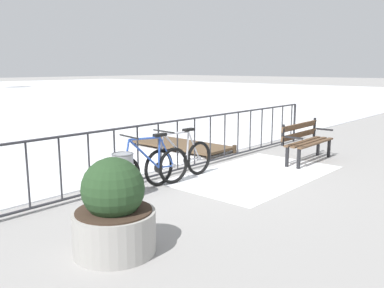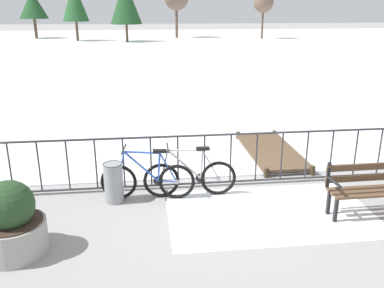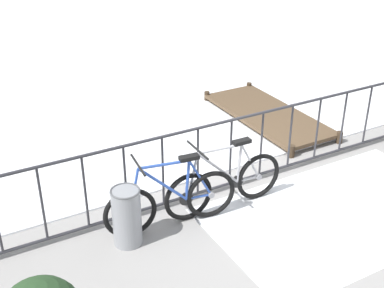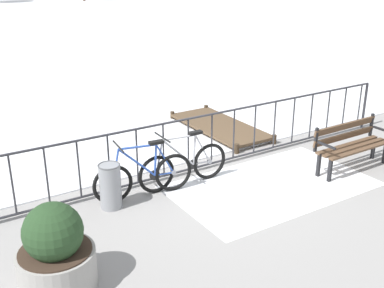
% 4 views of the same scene
% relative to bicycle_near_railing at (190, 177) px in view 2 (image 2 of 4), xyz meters
% --- Properties ---
extents(ground_plane, '(160.00, 160.00, 0.00)m').
position_rel_bicycle_near_railing_xyz_m(ground_plane, '(0.57, 0.37, -0.37)').
color(ground_plane, gray).
extents(frozen_pond, '(80.00, 56.00, 0.03)m').
position_rel_bicycle_near_railing_xyz_m(frozen_pond, '(0.57, 28.77, -0.35)').
color(frozen_pond, white).
rests_on(frozen_pond, ground).
extents(snow_patch, '(3.47, 2.07, 0.01)m').
position_rel_bicycle_near_railing_xyz_m(snow_patch, '(1.27, -0.83, -0.36)').
color(snow_patch, white).
rests_on(snow_patch, ground).
extents(railing_fence, '(9.06, 0.06, 1.07)m').
position_rel_bicycle_near_railing_xyz_m(railing_fence, '(0.57, 0.37, 0.19)').
color(railing_fence, '#2D2D33').
rests_on(railing_fence, ground).
extents(bicycle_near_railing, '(1.71, 0.52, 0.97)m').
position_rel_bicycle_near_railing_xyz_m(bicycle_near_railing, '(0.00, 0.00, 0.00)').
color(bicycle_near_railing, black).
rests_on(bicycle_near_railing, ground).
extents(bicycle_second, '(1.71, 0.52, 0.97)m').
position_rel_bicycle_near_railing_xyz_m(bicycle_second, '(-0.77, -0.02, 0.00)').
color(bicycle_second, black).
rests_on(bicycle_second, ground).
extents(park_bench, '(1.61, 0.50, 0.89)m').
position_rel_bicycle_near_railing_xyz_m(park_bench, '(2.98, -1.01, 0.14)').
color(park_bench, brown).
rests_on(park_bench, ground).
extents(planter_with_shrub, '(0.93, 0.93, 1.10)m').
position_rel_bicycle_near_railing_xyz_m(planter_with_shrub, '(-2.70, -1.53, 0.10)').
color(planter_with_shrub, '#9E9B96').
rests_on(planter_with_shrub, ground).
extents(trash_bin, '(0.35, 0.35, 0.73)m').
position_rel_bicycle_near_railing_xyz_m(trash_bin, '(-1.38, -0.06, 0.00)').
color(trash_bin, gray).
rests_on(trash_bin, ground).
extents(wooden_dock, '(1.10, 2.68, 0.20)m').
position_rel_bicycle_near_railing_xyz_m(wooden_dock, '(2.15, 1.95, -0.25)').
color(wooden_dock, brown).
rests_on(wooden_dock, ground).
extents(tree_far_west, '(3.07, 3.07, 5.90)m').
position_rel_bicycle_near_railing_xyz_m(tree_far_west, '(-2.09, 35.38, 3.42)').
color(tree_far_west, brown).
rests_on(tree_far_west, ground).
extents(tree_west_mid, '(3.04, 3.04, 4.99)m').
position_rel_bicycle_near_railing_xyz_m(tree_west_mid, '(-12.10, 41.18, 3.15)').
color(tree_west_mid, brown).
rests_on(tree_west_mid, ground).
extents(tree_east_mid, '(2.61, 2.61, 5.77)m').
position_rel_bicycle_near_railing_xyz_m(tree_east_mid, '(-7.12, 37.11, 3.47)').
color(tree_east_mid, brown).
rests_on(tree_east_mid, ground).
extents(tree_far_east, '(2.11, 2.11, 4.99)m').
position_rel_bicycle_near_railing_xyz_m(tree_far_east, '(12.28, 37.71, 3.43)').
color(tree_far_east, brown).
rests_on(tree_far_east, ground).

